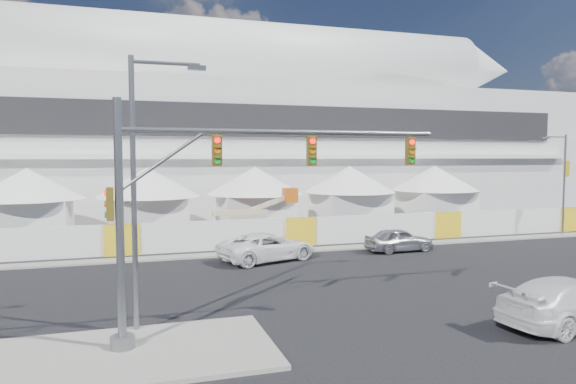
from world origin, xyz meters
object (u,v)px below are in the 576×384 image
object	(u,v)px
pickup_near	(572,302)
streetlight_median	(141,174)
streetlight_curb	(562,177)
sedan_silver	(399,240)
lot_car_a	(428,220)
boom_lift	(233,228)
traffic_mast	(194,207)
pickup_curb	(268,247)

from	to	relation	value
pickup_near	streetlight_median	world-z (taller)	streetlight_median
streetlight_curb	streetlight_median	bearing A→B (deg)	-157.50
sedan_silver	lot_car_a	bearing A→B (deg)	-43.04
pickup_near	boom_lift	size ratio (longest dim) A/B	0.80
pickup_near	traffic_mast	world-z (taller)	traffic_mast
streetlight_median	boom_lift	size ratio (longest dim) A/B	1.26
sedan_silver	boom_lift	distance (m)	12.01
lot_car_a	streetlight_curb	bearing A→B (deg)	-124.21
traffic_mast	streetlight_curb	size ratio (longest dim) A/B	1.44
traffic_mast	pickup_curb	bearing A→B (deg)	65.21
lot_car_a	boom_lift	bearing A→B (deg)	103.16
lot_car_a	boom_lift	size ratio (longest dim) A/B	0.60
traffic_mast	streetlight_median	size ratio (longest dim) A/B	1.19
sedan_silver	lot_car_a	world-z (taller)	sedan_silver
lot_car_a	boom_lift	world-z (taller)	boom_lift
traffic_mast	boom_lift	distance (m)	20.92
pickup_near	streetlight_median	distance (m)	16.48
pickup_curb	streetlight_median	distance (m)	14.12
streetlight_median	streetlight_curb	xyz separation A→B (m)	(32.11, 13.30, -1.04)
pickup_near	traffic_mast	bearing A→B (deg)	74.01
lot_car_a	streetlight_median	size ratio (longest dim) A/B	0.48
lot_car_a	traffic_mast	distance (m)	31.79
sedan_silver	pickup_curb	size ratio (longest dim) A/B	0.75
lot_car_a	traffic_mast	size ratio (longest dim) A/B	0.40
pickup_curb	boom_lift	bearing A→B (deg)	-12.57
streetlight_curb	lot_car_a	bearing A→B (deg)	138.76
sedan_silver	pickup_curb	world-z (taller)	pickup_curb
sedan_silver	pickup_curb	xyz separation A→B (m)	(-9.11, -0.31, 0.07)
traffic_mast	streetlight_curb	world-z (taller)	traffic_mast
streetlight_median	streetlight_curb	world-z (taller)	streetlight_median
streetlight_curb	sedan_silver	bearing A→B (deg)	-172.44
streetlight_curb	boom_lift	size ratio (longest dim) A/B	1.04
streetlight_median	boom_lift	xyz separation A→B (m)	(6.80, 18.17, -4.64)
pickup_curb	traffic_mast	xyz separation A→B (m)	(-5.88, -12.73, 3.78)
pickup_near	lot_car_a	size ratio (longest dim) A/B	1.33
streetlight_curb	boom_lift	xyz separation A→B (m)	(-25.31, 4.87, -3.60)
streetlight_median	pickup_curb	bearing A→B (deg)	55.55
streetlight_curb	boom_lift	world-z (taller)	streetlight_curb
streetlight_median	sedan_silver	bearing A→B (deg)	34.09
traffic_mast	streetlight_median	xyz separation A→B (m)	(-1.63, 1.79, 1.05)
pickup_curb	streetlight_curb	bearing A→B (deg)	-102.65
traffic_mast	sedan_silver	bearing A→B (deg)	41.01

